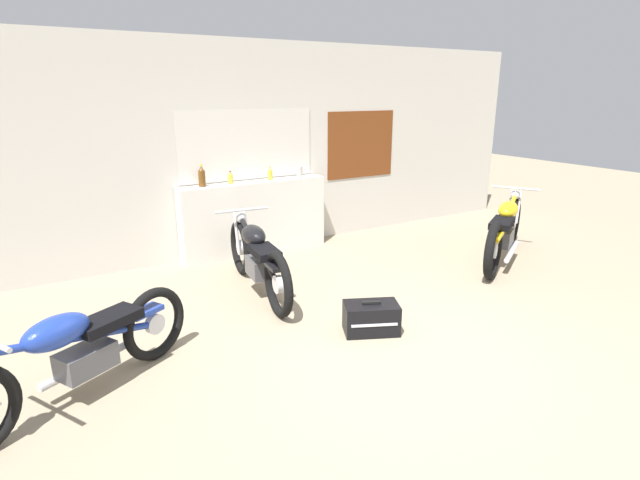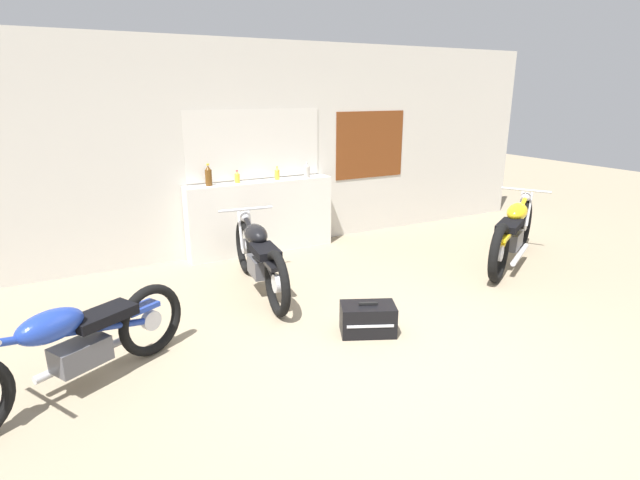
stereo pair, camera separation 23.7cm
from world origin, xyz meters
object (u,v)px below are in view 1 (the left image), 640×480
object	(u,v)px
bottle_center	(270,174)
bottle_right_center	(300,171)
bottle_leftmost	(202,177)
motorcycle_yellow	(505,229)
hard_case_black	(371,318)
motorcycle_black	(257,257)
motorcycle_blue	(76,352)
bottle_left_center	(231,178)

from	to	relation	value
bottle_center	bottle_right_center	world-z (taller)	bottle_right_center
bottle_leftmost	motorcycle_yellow	xyz separation A→B (m)	(3.35, -2.01, -0.69)
hard_case_black	motorcycle_black	bearing A→B (deg)	109.16
motorcycle_blue	bottle_leftmost	bearing A→B (deg)	54.34
bottle_left_center	motorcycle_blue	distance (m)	3.43
motorcycle_blue	hard_case_black	size ratio (longest dim) A/B	3.18
bottle_leftmost	motorcycle_blue	distance (m)	3.19
motorcycle_blue	bottle_right_center	bearing A→B (deg)	37.72
bottle_right_center	motorcycle_black	bearing A→B (deg)	-134.28
bottle_leftmost	hard_case_black	xyz separation A→B (m)	(0.62, -2.76, -0.97)
bottle_left_center	hard_case_black	world-z (taller)	bottle_left_center
motorcycle_yellow	bottle_right_center	bearing A→B (deg)	135.26
motorcycle_black	hard_case_black	world-z (taller)	motorcycle_black
bottle_center	hard_case_black	world-z (taller)	bottle_center
motorcycle_black	hard_case_black	size ratio (longest dim) A/B	3.46
motorcycle_blue	motorcycle_black	bearing A→B (deg)	31.44
motorcycle_black	bottle_leftmost	bearing A→B (deg)	95.54
motorcycle_yellow	motorcycle_black	bearing A→B (deg)	168.26
bottle_right_center	motorcycle_black	world-z (taller)	bottle_right_center
bottle_leftmost	bottle_left_center	bearing A→B (deg)	2.32
motorcycle_yellow	hard_case_black	distance (m)	2.84
bottle_right_center	motorcycle_blue	xyz separation A→B (m)	(-3.19, -2.47, -0.69)
motorcycle_yellow	motorcycle_black	xyz separation A→B (m)	(-3.22, 0.67, -0.01)
bottle_leftmost	bottle_left_center	size ratio (longest dim) A/B	1.70
hard_case_black	motorcycle_blue	bearing A→B (deg)	174.54
motorcycle_yellow	bottle_center	bearing A→B (deg)	140.20
bottle_left_center	motorcycle_black	size ratio (longest dim) A/B	0.08
motorcycle_yellow	motorcycle_black	world-z (taller)	motorcycle_yellow
bottle_left_center	motorcycle_yellow	world-z (taller)	bottle_left_center
motorcycle_black	motorcycle_yellow	bearing A→B (deg)	-11.74
bottle_right_center	motorcycle_yellow	world-z (taller)	bottle_right_center
bottle_right_center	motorcycle_yellow	size ratio (longest dim) A/B	0.11
bottle_center	motorcycle_black	world-z (taller)	bottle_center
bottle_left_center	motorcycle_black	xyz separation A→B (m)	(-0.26, -1.35, -0.66)
bottle_leftmost	bottle_left_center	xyz separation A→B (m)	(0.39, 0.02, -0.05)
bottle_leftmost	motorcycle_blue	xyz separation A→B (m)	(-1.81, -2.53, -0.72)
bottle_leftmost	motorcycle_blue	bearing A→B (deg)	-125.66
bottle_leftmost	bottle_center	xyz separation A→B (m)	(0.95, -0.01, -0.05)
bottle_right_center	bottle_center	bearing A→B (deg)	173.53
bottle_right_center	motorcycle_yellow	distance (m)	2.85
bottle_leftmost	hard_case_black	bearing A→B (deg)	-77.27
bottle_left_center	hard_case_black	distance (m)	2.93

